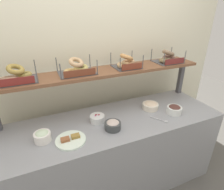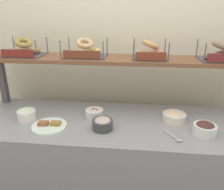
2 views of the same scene
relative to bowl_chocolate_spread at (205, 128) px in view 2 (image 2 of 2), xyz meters
name	(u,v)px [view 2 (image 2 of 2)]	position (x,y,z in m)	size (l,w,h in m)	color
back_wall	(121,60)	(-0.62, 0.67, 0.31)	(3.36, 0.06, 2.40)	#E9E4C4
deli_counter	(115,167)	(-0.62, 0.12, -0.47)	(2.16, 0.70, 0.85)	gray
shelf_riser_left	(3,81)	(-1.64, 0.39, 0.16)	(0.05, 0.05, 0.40)	#4C4C51
upper_shelf	(118,59)	(-0.62, 0.39, 0.37)	(2.12, 0.32, 0.03)	brown
bowl_chocolate_spread	(205,128)	(0.00, 0.00, 0.00)	(0.15, 0.15, 0.09)	silver
bowl_potato_salad	(174,116)	(-0.17, 0.17, -0.01)	(0.17, 0.17, 0.08)	silver
bowl_beet_salad	(94,113)	(-0.78, 0.17, -0.01)	(0.14, 0.14, 0.07)	silver
bowl_tuna_salad	(103,124)	(-0.69, 0.00, 0.00)	(0.15, 0.15, 0.09)	#3C4041
bowl_scallion_spread	(27,114)	(-1.29, 0.07, 0.00)	(0.14, 0.14, 0.10)	white
serving_plate_white	(49,126)	(-1.08, -0.01, -0.03)	(0.25, 0.25, 0.04)	white
serving_spoon_near_plate	(175,137)	(-0.21, -0.07, -0.04)	(0.12, 0.15, 0.01)	#B7B7BC
bagel_basket_everything	(24,50)	(-1.40, 0.39, 0.43)	(0.32, 0.26, 0.15)	#4C4C51
bagel_basket_plain	(85,51)	(-0.89, 0.40, 0.43)	(0.34, 0.26, 0.15)	#4C4C51
bagel_basket_sesame	(150,52)	(-0.37, 0.39, 0.44)	(0.28, 0.25, 0.15)	#4C4C51
bagel_basket_poppy	(220,54)	(0.15, 0.38, 0.43)	(0.30, 0.25, 0.15)	#4C4C51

